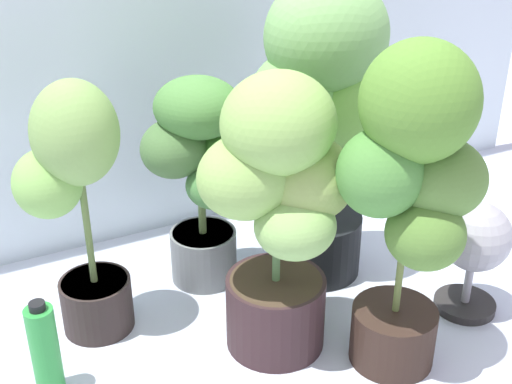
# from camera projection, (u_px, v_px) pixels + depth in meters

# --- Properties ---
(ground_plane) EXTENTS (8.00, 8.00, 0.00)m
(ground_plane) POSITION_uv_depth(u_px,v_px,m) (277.00, 369.00, 1.79)
(ground_plane) COLOR silver
(ground_plane) RESTS_ON ground
(potted_plant_back_left) EXTENTS (0.30, 0.24, 0.73)m
(potted_plant_back_left) POSITION_uv_depth(u_px,v_px,m) (75.00, 191.00, 1.75)
(potted_plant_back_left) COLOR #2D2321
(potted_plant_back_left) RESTS_ON ground
(potted_plant_back_center) EXTENTS (0.42, 0.35, 0.66)m
(potted_plant_back_center) POSITION_uv_depth(u_px,v_px,m) (201.00, 166.00, 1.99)
(potted_plant_back_center) COLOR slate
(potted_plant_back_center) RESTS_ON ground
(potted_plant_center) EXTENTS (0.45, 0.39, 0.78)m
(potted_plant_center) POSITION_uv_depth(u_px,v_px,m) (279.00, 201.00, 1.68)
(potted_plant_center) COLOR #342124
(potted_plant_center) RESTS_ON ground
(potted_plant_front_right) EXTENTS (0.41, 0.36, 0.87)m
(potted_plant_front_right) POSITION_uv_depth(u_px,v_px,m) (412.00, 185.00, 1.59)
(potted_plant_front_right) COLOR #32221A
(potted_plant_front_right) RESTS_ON ground
(potted_plant_back_right) EXTENTS (0.50, 0.38, 0.94)m
(potted_plant_back_right) POSITION_uv_depth(u_px,v_px,m) (324.00, 101.00, 1.96)
(potted_plant_back_right) COLOR black
(potted_plant_back_right) RESTS_ON ground
(floor_fan) EXTENTS (0.26, 0.26, 0.35)m
(floor_fan) POSITION_uv_depth(u_px,v_px,m) (475.00, 243.00, 1.93)
(floor_fan) COLOR #282624
(floor_fan) RESTS_ON ground
(nutrient_bottle) EXTENTS (0.07, 0.07, 0.27)m
(nutrient_bottle) POSITION_uv_depth(u_px,v_px,m) (45.00, 350.00, 1.66)
(nutrient_bottle) COLOR green
(nutrient_bottle) RESTS_ON ground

